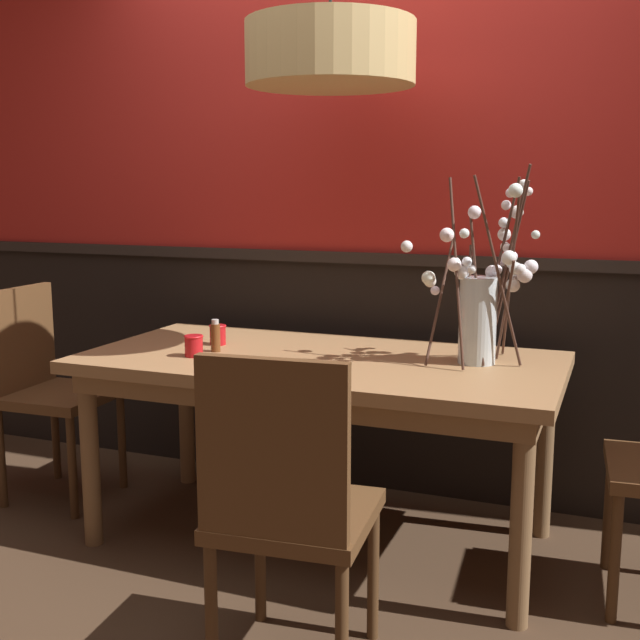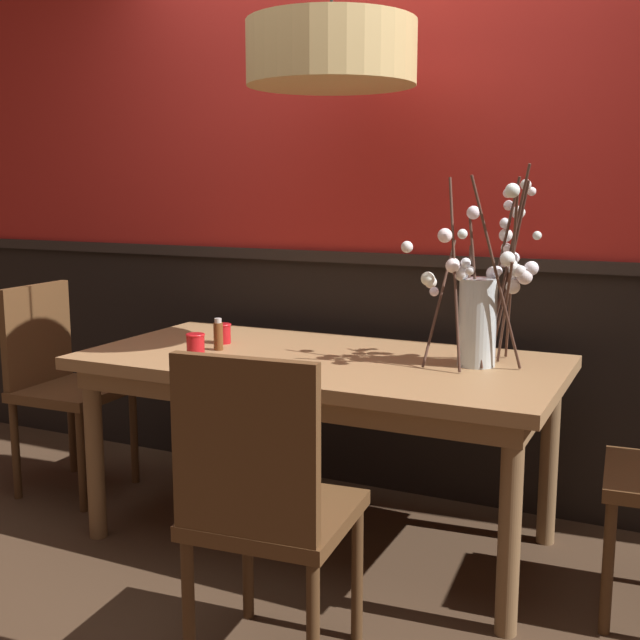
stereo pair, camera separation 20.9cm
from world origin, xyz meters
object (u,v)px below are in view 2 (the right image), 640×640
object	(u,v)px
chair_near_side_right	(264,500)
candle_holder_nearer_center	(223,333)
dining_table	(320,378)
chair_far_side_left	(337,362)
vase_with_blossoms	(481,303)
condiment_bottle	(218,335)
pendant_lamp	(331,54)
candle_holder_nearer_edge	(196,344)
chair_head_west_end	(60,376)

from	to	relation	value
chair_near_side_right	candle_holder_nearer_center	bearing A→B (deg)	127.59
candle_holder_nearer_center	dining_table	bearing A→B (deg)	-7.37
chair_far_side_left	vase_with_blossoms	xyz separation A→B (m)	(0.90, -0.76, 0.45)
condiment_bottle	pendant_lamp	size ratio (longest dim) A/B	0.12
dining_table	vase_with_blossoms	world-z (taller)	vase_with_blossoms
chair_far_side_left	candle_holder_nearer_edge	size ratio (longest dim) A/B	10.83
chair_head_west_end	candle_holder_nearer_center	world-z (taller)	chair_head_west_end
candle_holder_nearer_edge	pendant_lamp	distance (m)	1.20
dining_table	condiment_bottle	distance (m)	0.44
condiment_bottle	candle_holder_nearer_edge	bearing A→B (deg)	-106.81
vase_with_blossoms	candle_holder_nearer_edge	distance (m)	1.09
chair_head_west_end	chair_near_side_right	bearing A→B (deg)	-28.94
chair_head_west_end	condiment_bottle	bearing A→B (deg)	-3.22
candle_holder_nearer_edge	condiment_bottle	distance (m)	0.12
vase_with_blossoms	candle_holder_nearer_center	distance (m)	1.08
chair_near_side_right	pendant_lamp	bearing A→B (deg)	103.71
chair_near_side_right	candle_holder_nearer_edge	xyz separation A→B (m)	(-0.69, 0.70, 0.25)
chair_far_side_left	pendant_lamp	xyz separation A→B (m)	(0.33, -0.80, 1.34)
chair_far_side_left	candle_holder_nearer_center	xyz separation A→B (m)	(-0.16, -0.81, 0.27)
dining_table	chair_head_west_end	world-z (taller)	chair_head_west_end
chair_far_side_left	candle_holder_nearer_edge	world-z (taller)	chair_far_side_left
chair_head_west_end	vase_with_blossoms	size ratio (longest dim) A/B	1.32
chair_far_side_left	pendant_lamp	size ratio (longest dim) A/B	0.86
pendant_lamp	condiment_bottle	bearing A→B (deg)	-163.23
vase_with_blossoms	pendant_lamp	size ratio (longest dim) A/B	0.70
chair_head_west_end	chair_near_side_right	size ratio (longest dim) A/B	0.99
dining_table	chair_head_west_end	distance (m)	1.31
dining_table	pendant_lamp	bearing A→B (deg)	77.46
condiment_bottle	candle_holder_nearer_center	bearing A→B (deg)	114.96
chair_far_side_left	condiment_bottle	bearing A→B (deg)	-96.03
candle_holder_nearer_edge	candle_holder_nearer_center	bearing A→B (deg)	96.03
chair_head_west_end	candle_holder_nearer_edge	size ratio (longest dim) A/B	11.50
chair_near_side_right	chair_far_side_left	world-z (taller)	chair_near_side_right
chair_far_side_left	condiment_bottle	world-z (taller)	chair_far_side_left
chair_head_west_end	vase_with_blossoms	world-z (taller)	vase_with_blossoms
vase_with_blossoms	condiment_bottle	world-z (taller)	vase_with_blossoms
vase_with_blossoms	chair_near_side_right	bearing A→B (deg)	-109.34
dining_table	candle_holder_nearer_center	world-z (taller)	candle_holder_nearer_center
chair_near_side_right	candle_holder_nearer_edge	world-z (taller)	chair_near_side_right
chair_far_side_left	pendant_lamp	bearing A→B (deg)	-67.53
candle_holder_nearer_center	candle_holder_nearer_edge	xyz separation A→B (m)	(0.02, -0.24, -0.00)
chair_head_west_end	chair_far_side_left	distance (m)	1.32
vase_with_blossoms	candle_holder_nearer_center	xyz separation A→B (m)	(-1.06, -0.05, -0.19)
chair_head_west_end	candle_holder_nearer_edge	xyz separation A→B (m)	(0.86, -0.16, 0.25)
dining_table	chair_head_west_end	xyz separation A→B (m)	(-1.31, -0.01, -0.13)
dining_table	condiment_bottle	xyz separation A→B (m)	(-0.42, -0.06, 0.14)
dining_table	chair_near_side_right	bearing A→B (deg)	-74.39
chair_head_west_end	candle_holder_nearer_center	bearing A→B (deg)	5.15
dining_table	condiment_bottle	size ratio (longest dim) A/B	14.09
vase_with_blossoms	candle_holder_nearer_center	world-z (taller)	vase_with_blossoms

